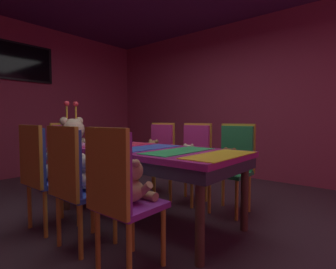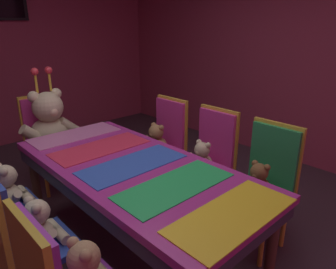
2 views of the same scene
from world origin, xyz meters
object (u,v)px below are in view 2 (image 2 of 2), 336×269
at_px(chair_right_0, 268,173).
at_px(throne_chair, 45,132).
at_px(teddy_right_1, 201,159).
at_px(chair_right_2, 167,136).
at_px(chair_left_1, 13,234).
at_px(teddy_left_2, 8,188).
at_px(king_teddy_bear, 50,124).
at_px(banquet_table, 134,176).
at_px(teddy_right_2, 156,141).
at_px(chair_right_1, 212,152).
at_px(teddy_right_0, 258,182).
at_px(teddy_left_1, 40,225).

height_order(chair_right_0, throne_chair, same).
distance_m(teddy_right_1, chair_right_2, 0.59).
height_order(chair_left_1, chair_right_2, same).
bearing_deg(teddy_left_2, chair_right_2, 0.74).
distance_m(chair_right_0, chair_right_2, 1.14).
height_order(chair_right_2, king_teddy_bear, king_teddy_bear).
relative_size(banquet_table, teddy_right_2, 6.36).
distance_m(banquet_table, chair_right_2, 1.01).
bearing_deg(king_teddy_bear, throne_chair, 180.00).
bearing_deg(throne_chair, chair_right_1, 28.81).
height_order(teddy_right_0, teddy_right_1, teddy_right_1).
bearing_deg(banquet_table, teddy_right_0, -39.75).
bearing_deg(throne_chair, chair_right_0, 21.62).
xyz_separation_m(chair_right_1, teddy_right_1, (-0.14, 0.00, -0.02)).
distance_m(chair_left_1, king_teddy_bear, 1.63).
relative_size(teddy_left_2, throne_chair, 0.34).
distance_m(banquet_table, chair_right_1, 0.86).
relative_size(teddy_right_0, chair_right_1, 0.29).
bearing_deg(throne_chair, chair_left_1, -28.19).
distance_m(chair_right_0, throne_chair, 2.29).
distance_m(teddy_right_0, teddy_right_1, 0.56).
xyz_separation_m(teddy_left_1, teddy_right_2, (1.39, 0.58, 0.00)).
distance_m(teddy_right_0, king_teddy_bear, 2.09).
xyz_separation_m(chair_left_1, teddy_left_1, (0.14, 0.00, -0.01)).
distance_m(banquet_table, throne_chair, 1.54).
distance_m(chair_right_0, king_teddy_bear, 2.14).
bearing_deg(teddy_right_1, teddy_right_2, -87.91).
relative_size(chair_right_1, king_teddy_bear, 1.20).
distance_m(banquet_table, teddy_right_0, 0.91).
bearing_deg(chair_right_1, chair_right_0, 88.34).
relative_size(chair_right_1, teddy_right_1, 3.42).
xyz_separation_m(chair_right_1, chair_right_2, (-0.02, 0.58, 0.00)).
distance_m(chair_right_1, king_teddy_bear, 1.64).
distance_m(teddy_right_0, chair_right_2, 1.15).
bearing_deg(teddy_right_2, king_teddy_bear, -49.72).
bearing_deg(chair_right_2, teddy_left_2, 0.74).
xyz_separation_m(banquet_table, throne_chair, (0.00, 1.54, -0.06)).
xyz_separation_m(chair_right_0, teddy_right_2, (-0.15, 1.14, -0.01)).
bearing_deg(chair_right_2, chair_right_1, 91.89).
bearing_deg(chair_right_2, teddy_right_2, -0.00).
bearing_deg(teddy_right_2, banquet_table, 38.72).
relative_size(chair_right_0, chair_right_2, 1.00).
bearing_deg(teddy_right_1, teddy_left_2, -21.58).
height_order(teddy_right_1, throne_chair, throne_chair).
xyz_separation_m(chair_left_1, chair_right_0, (1.68, -0.56, 0.00)).
bearing_deg(king_teddy_bear, teddy_right_1, 27.16).
relative_size(banquet_table, chair_left_1, 2.05).
distance_m(throne_chair, king_teddy_bear, 0.21).
bearing_deg(teddy_right_1, banquet_table, -1.44).
bearing_deg(teddy_right_1, king_teddy_bear, -62.84).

